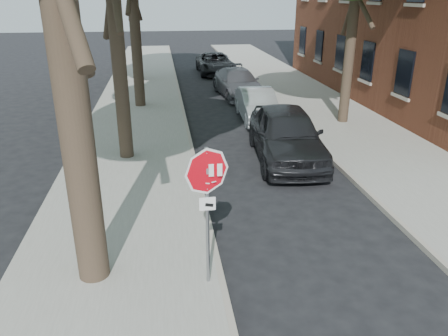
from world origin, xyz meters
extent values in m
plane|color=black|center=(0.00, 0.00, 0.00)|extent=(120.00, 120.00, 0.00)
cube|color=gray|center=(-2.50, 12.00, 0.06)|extent=(4.00, 55.00, 0.12)
cube|color=gray|center=(6.00, 12.00, 0.06)|extent=(4.00, 55.00, 0.12)
cube|color=#9E9384|center=(-0.45, 12.00, 0.07)|extent=(0.12, 55.00, 0.13)
cube|color=#9E9384|center=(3.95, 12.00, 0.07)|extent=(0.12, 55.00, 0.13)
cylinder|color=gray|center=(-0.70, 0.00, 1.42)|extent=(0.06, 0.06, 2.60)
cube|color=#99999E|center=(-0.70, -0.03, 2.32)|extent=(0.05, 0.06, 0.10)
cylinder|color=#99999E|center=(-0.70, -0.03, 2.32)|extent=(0.76, 0.32, 0.82)
cylinder|color=white|center=(-0.70, -0.05, 2.32)|extent=(0.76, 0.32, 0.82)
cylinder|color=red|center=(-0.70, -0.05, 2.32)|extent=(0.68, 0.29, 0.74)
cube|color=white|center=(-0.91, -0.06, 2.34)|extent=(0.08, 0.00, 0.22)
cube|color=white|center=(-0.77, -0.06, 2.34)|extent=(0.08, 0.00, 0.22)
cube|color=white|center=(-0.63, -0.06, 2.34)|extent=(0.08, 0.00, 0.22)
cube|color=white|center=(-0.49, -0.06, 2.34)|extent=(0.08, 0.00, 0.22)
cube|color=silver|center=(-0.81, -0.07, 2.13)|extent=(0.08, 0.00, 0.03)
cube|color=silver|center=(-0.70, -0.07, 2.11)|extent=(0.08, 0.00, 0.03)
cube|color=silver|center=(-0.59, -0.07, 2.13)|extent=(0.08, 0.00, 0.03)
cube|color=white|center=(-0.70, -0.04, 1.72)|extent=(0.28, 0.02, 0.24)
cube|color=black|center=(-0.67, -0.05, 1.70)|extent=(0.15, 0.00, 0.08)
cylinder|color=black|center=(-2.80, 0.50, 4.87)|extent=(0.56, 0.56, 9.50)
cylinder|color=black|center=(-2.60, 7.00, 4.87)|extent=(0.44, 0.44, 9.50)
cylinder|color=black|center=(-2.70, 21.00, 4.62)|extent=(0.40, 0.40, 9.00)
cylinder|color=black|center=(6.00, 10.00, 4.62)|extent=(0.40, 0.40, 9.00)
imported|color=black|center=(2.51, 6.27, 0.86)|extent=(2.43, 5.19, 1.72)
imported|color=#B4B8BC|center=(2.60, 11.09, 0.66)|extent=(1.51, 4.05, 1.32)
imported|color=#4E4D52|center=(2.60, 15.81, 0.70)|extent=(2.41, 4.99, 1.40)
imported|color=black|center=(2.28, 22.86, 0.69)|extent=(2.31, 4.96, 1.37)
camera|label=1|loc=(-1.37, -6.67, 5.04)|focal=35.00mm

